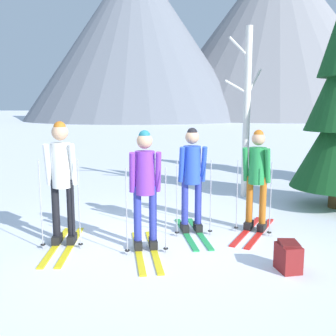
{
  "coord_description": "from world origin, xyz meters",
  "views": [
    {
      "loc": [
        0.25,
        -5.62,
        2.03
      ],
      "look_at": [
        0.09,
        0.52,
        1.05
      ],
      "focal_mm": 41.04,
      "sensor_mm": 36.0,
      "label": 1
    }
  ],
  "objects_px": {
    "skier_in_white": "(62,175)",
    "skier_in_green": "(257,177)",
    "backpack_on_snow_front": "(288,257)",
    "birch_tree_tall": "(246,111)",
    "skier_in_blue": "(192,174)",
    "skier_in_purple": "(145,185)"
  },
  "relations": [
    {
      "from": "skier_in_green",
      "to": "birch_tree_tall",
      "type": "distance_m",
      "value": 2.7
    },
    {
      "from": "skier_in_blue",
      "to": "backpack_on_snow_front",
      "type": "xyz_separation_m",
      "value": [
        1.16,
        -1.5,
        -0.78
      ]
    },
    {
      "from": "skier_in_green",
      "to": "backpack_on_snow_front",
      "type": "relative_size",
      "value": 4.4
    },
    {
      "from": "skier_in_blue",
      "to": "backpack_on_snow_front",
      "type": "height_order",
      "value": "skier_in_blue"
    },
    {
      "from": "skier_in_purple",
      "to": "skier_in_white",
      "type": "bearing_deg",
      "value": 171.06
    },
    {
      "from": "skier_in_white",
      "to": "skier_in_purple",
      "type": "xyz_separation_m",
      "value": [
        1.23,
        -0.19,
        -0.11
      ]
    },
    {
      "from": "skier_in_white",
      "to": "birch_tree_tall",
      "type": "height_order",
      "value": "birch_tree_tall"
    },
    {
      "from": "skier_in_white",
      "to": "skier_in_blue",
      "type": "bearing_deg",
      "value": 17.96
    },
    {
      "from": "skier_in_white",
      "to": "skier_in_green",
      "type": "xyz_separation_m",
      "value": [
        2.98,
        0.7,
        -0.14
      ]
    },
    {
      "from": "skier_in_purple",
      "to": "backpack_on_snow_front",
      "type": "bearing_deg",
      "value": -20.51
    },
    {
      "from": "backpack_on_snow_front",
      "to": "skier_in_purple",
      "type": "bearing_deg",
      "value": 159.49
    },
    {
      "from": "skier_in_white",
      "to": "birch_tree_tall",
      "type": "xyz_separation_m",
      "value": [
        3.21,
        3.19,
        0.88
      ]
    },
    {
      "from": "skier_in_blue",
      "to": "backpack_on_snow_front",
      "type": "distance_m",
      "value": 2.05
    },
    {
      "from": "skier_in_white",
      "to": "backpack_on_snow_front",
      "type": "xyz_separation_m",
      "value": [
        3.07,
        -0.88,
        -0.86
      ]
    },
    {
      "from": "birch_tree_tall",
      "to": "backpack_on_snow_front",
      "type": "distance_m",
      "value": 4.43
    },
    {
      "from": "backpack_on_snow_front",
      "to": "birch_tree_tall",
      "type": "bearing_deg",
      "value": 88.06
    },
    {
      "from": "skier_in_white",
      "to": "skier_in_green",
      "type": "distance_m",
      "value": 3.06
    },
    {
      "from": "skier_in_white",
      "to": "skier_in_purple",
      "type": "distance_m",
      "value": 1.25
    },
    {
      "from": "birch_tree_tall",
      "to": "backpack_on_snow_front",
      "type": "bearing_deg",
      "value": -91.94
    },
    {
      "from": "skier_in_white",
      "to": "skier_in_green",
      "type": "height_order",
      "value": "skier_in_white"
    },
    {
      "from": "skier_in_green",
      "to": "skier_in_white",
      "type": "bearing_deg",
      "value": -166.83
    },
    {
      "from": "skier_in_white",
      "to": "birch_tree_tall",
      "type": "relative_size",
      "value": 0.49
    }
  ]
}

